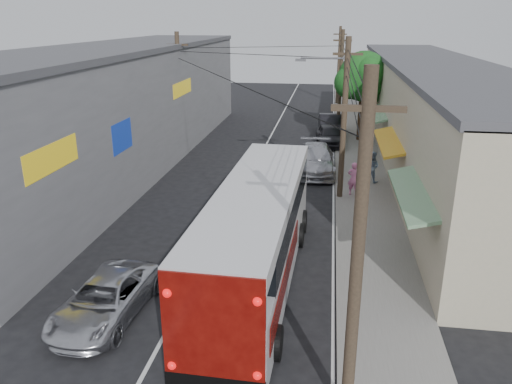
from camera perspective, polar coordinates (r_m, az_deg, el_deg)
ground at (r=15.19m, az=-10.85°, el=-16.53°), size 120.00×120.00×0.00m
sidewalk at (r=32.79m, az=11.66°, el=3.43°), size 3.00×80.00×0.12m
building_right at (r=34.63m, az=19.37°, el=8.83°), size 7.09×40.00×6.25m
building_left at (r=32.67m, az=-15.32°, el=9.55°), size 7.20×36.00×7.25m
utility_poles at (r=32.23m, az=6.03°, el=10.85°), size 11.80×45.28×8.00m
street_tree at (r=37.86m, az=12.29°, el=12.61°), size 4.40×4.00×6.60m
coach_bus at (r=17.29m, az=0.17°, el=-4.61°), size 3.03×12.15×3.48m
jeepney at (r=16.33m, az=-16.82°, el=-11.64°), size 2.39×4.70×1.27m
parked_suv at (r=30.12m, az=6.84°, el=3.75°), size 2.53×5.62×1.60m
parked_car_mid at (r=36.77m, az=8.45°, el=6.42°), size 2.26×4.53×1.48m
parked_car_far at (r=40.06m, az=8.49°, el=7.56°), size 2.07×4.98×1.60m
pedestrian_near at (r=26.10m, az=11.10°, el=1.51°), size 0.74×0.61×1.74m
pedestrian_far at (r=28.44m, az=13.11°, el=2.84°), size 1.07×1.01×1.74m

